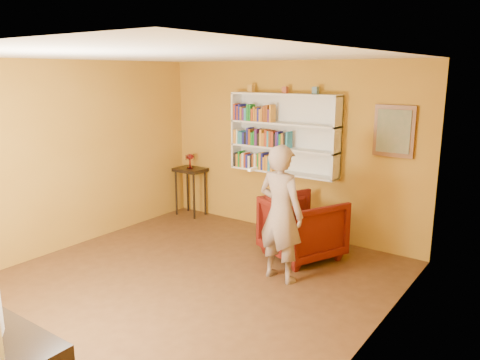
{
  "coord_description": "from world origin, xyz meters",
  "views": [
    {
      "loc": [
        3.61,
        -3.84,
        2.53
      ],
      "look_at": [
        0.32,
        0.75,
        1.22
      ],
      "focal_mm": 35.0,
      "sensor_mm": 36.0,
      "label": 1
    }
  ],
  "objects_px": {
    "console_table": "(190,176)",
    "armchair": "(303,227)",
    "ruby_lustre": "(190,158)",
    "bookshelf": "(285,134)",
    "person": "(281,214)"
  },
  "relations": [
    {
      "from": "console_table",
      "to": "armchair",
      "type": "xyz_separation_m",
      "value": [
        2.58,
        -0.58,
        -0.28
      ]
    },
    {
      "from": "armchair",
      "to": "person",
      "type": "height_order",
      "value": "person"
    },
    {
      "from": "armchair",
      "to": "console_table",
      "type": "bearing_deg",
      "value": 11.56
    },
    {
      "from": "console_table",
      "to": "ruby_lustre",
      "type": "xyz_separation_m",
      "value": [
        -0.0,
        0.0,
        0.33
      ]
    },
    {
      "from": "console_table",
      "to": "ruby_lustre",
      "type": "distance_m",
      "value": 0.33
    },
    {
      "from": "bookshelf",
      "to": "ruby_lustre",
      "type": "xyz_separation_m",
      "value": [
        -1.84,
        -0.16,
        -0.55
      ]
    },
    {
      "from": "console_table",
      "to": "armchair",
      "type": "distance_m",
      "value": 2.66
    },
    {
      "from": "console_table",
      "to": "bookshelf",
      "type": "bearing_deg",
      "value": 4.96
    },
    {
      "from": "bookshelf",
      "to": "console_table",
      "type": "bearing_deg",
      "value": -175.04
    },
    {
      "from": "console_table",
      "to": "armchair",
      "type": "bearing_deg",
      "value": -12.76
    },
    {
      "from": "armchair",
      "to": "person",
      "type": "relative_size",
      "value": 0.56
    },
    {
      "from": "bookshelf",
      "to": "armchair",
      "type": "distance_m",
      "value": 1.56
    },
    {
      "from": "console_table",
      "to": "armchair",
      "type": "relative_size",
      "value": 0.91
    },
    {
      "from": "console_table",
      "to": "ruby_lustre",
      "type": "relative_size",
      "value": 3.36
    },
    {
      "from": "bookshelf",
      "to": "person",
      "type": "relative_size",
      "value": 1.06
    }
  ]
}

